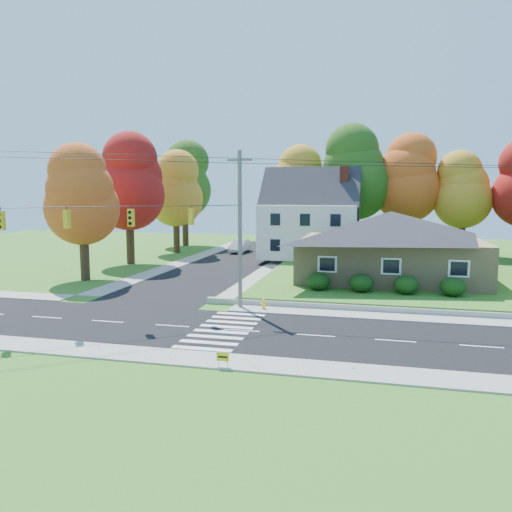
% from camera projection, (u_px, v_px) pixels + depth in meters
% --- Properties ---
extents(ground, '(120.00, 120.00, 0.00)m').
position_uv_depth(ground, '(241.00, 331.00, 26.82)').
color(ground, '#3D7923').
extents(road_main, '(90.00, 8.00, 0.02)m').
position_uv_depth(road_main, '(241.00, 331.00, 26.82)').
color(road_main, black).
rests_on(road_main, ground).
extents(road_cross, '(8.00, 44.00, 0.02)m').
position_uv_depth(road_cross, '(233.00, 261.00, 53.75)').
color(road_cross, black).
rests_on(road_cross, ground).
extents(sidewalk_north, '(90.00, 2.00, 0.08)m').
position_uv_depth(sidewalk_north, '(262.00, 309.00, 31.64)').
color(sidewalk_north, '#9C9A90').
rests_on(sidewalk_north, ground).
extents(sidewalk_south, '(90.00, 2.00, 0.08)m').
position_uv_depth(sidewalk_south, '(212.00, 360.00, 21.99)').
color(sidewalk_south, '#9C9A90').
rests_on(sidewalk_south, ground).
extents(lawn, '(30.00, 30.00, 0.50)m').
position_uv_depth(lawn, '(446.00, 274.00, 44.01)').
color(lawn, '#3D7923').
rests_on(lawn, ground).
extents(ranch_house, '(14.60, 10.60, 5.40)m').
position_uv_depth(ranch_house, '(390.00, 244.00, 39.97)').
color(ranch_house, tan).
rests_on(ranch_house, lawn).
extents(colonial_house, '(10.40, 8.40, 9.60)m').
position_uv_depth(colonial_house, '(311.00, 219.00, 53.23)').
color(colonial_house, silver).
rests_on(colonial_house, lawn).
extents(hedge_row, '(10.70, 1.70, 1.27)m').
position_uv_depth(hedge_row, '(384.00, 284.00, 34.38)').
color(hedge_row, '#163A10').
rests_on(hedge_row, lawn).
extents(traffic_infrastructure, '(38.10, 10.66, 10.00)m').
position_uv_depth(traffic_infrastructure, '(245.00, 233.00, 27.51)').
color(traffic_infrastructure, '#666059').
rests_on(traffic_infrastructure, ground).
extents(tree_lot_0, '(6.72, 6.72, 12.51)m').
position_uv_depth(tree_lot_0, '(300.00, 185.00, 59.02)').
color(tree_lot_0, '#3F2A19').
rests_on(tree_lot_0, lawn).
extents(tree_lot_1, '(7.84, 7.84, 14.60)m').
position_uv_depth(tree_lot_1, '(352.00, 173.00, 56.49)').
color(tree_lot_1, '#3F2A19').
rests_on(tree_lot_1, lawn).
extents(tree_lot_2, '(7.28, 7.28, 13.56)m').
position_uv_depth(tree_lot_2, '(406.00, 178.00, 56.14)').
color(tree_lot_2, '#3F2A19').
rests_on(tree_lot_2, lawn).
extents(tree_lot_3, '(6.16, 6.16, 11.47)m').
position_uv_depth(tree_lot_3, '(464.00, 190.00, 53.94)').
color(tree_lot_3, '#3F2A19').
rests_on(tree_lot_3, lawn).
extents(tree_west_0, '(6.16, 6.16, 11.47)m').
position_uv_depth(tree_west_0, '(82.00, 195.00, 41.44)').
color(tree_west_0, '#3F2A19').
rests_on(tree_west_0, ground).
extents(tree_west_1, '(7.28, 7.28, 13.56)m').
position_uv_depth(tree_west_1, '(128.00, 182.00, 51.15)').
color(tree_west_1, '#3F2A19').
rests_on(tree_west_1, ground).
extents(tree_west_2, '(6.72, 6.72, 12.51)m').
position_uv_depth(tree_west_2, '(176.00, 189.00, 60.65)').
color(tree_west_2, '#3F2A19').
rests_on(tree_west_2, ground).
extents(tree_west_3, '(7.84, 7.84, 14.60)m').
position_uv_depth(tree_west_3, '(185.00, 180.00, 68.66)').
color(tree_west_3, '#3F2A19').
rests_on(tree_west_3, ground).
extents(white_car, '(1.80, 4.82, 1.57)m').
position_uv_depth(white_car, '(240.00, 246.00, 61.70)').
color(white_car, '#B5B1C7').
rests_on(white_car, road_cross).
extents(fire_hydrant, '(0.41, 0.32, 0.71)m').
position_uv_depth(fire_hydrant, '(264.00, 305.00, 31.56)').
color(fire_hydrant, yellow).
rests_on(fire_hydrant, ground).
extents(yard_sign, '(0.55, 0.05, 0.68)m').
position_uv_depth(yard_sign, '(223.00, 357.00, 21.04)').
color(yard_sign, black).
rests_on(yard_sign, ground).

